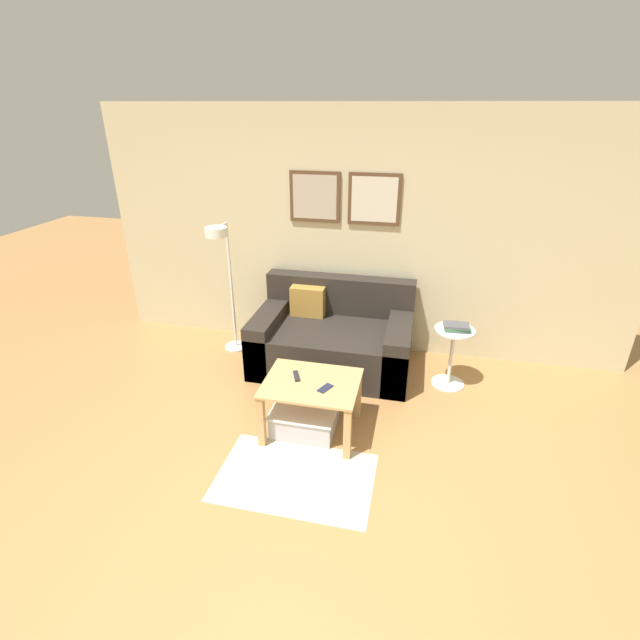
# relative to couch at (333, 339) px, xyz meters

# --- Properties ---
(ground_plane) EXTENTS (16.00, 16.00, 0.00)m
(ground_plane) POSITION_rel_couch_xyz_m (0.19, -2.39, -0.30)
(ground_plane) COLOR #A87542
(wall_back) EXTENTS (5.60, 0.09, 2.55)m
(wall_back) POSITION_rel_couch_xyz_m (0.18, 0.52, 0.98)
(wall_back) COLOR #C6BC93
(wall_back) RESTS_ON ground_plane
(area_rug) EXTENTS (1.16, 0.75, 0.01)m
(area_rug) POSITION_rel_couch_xyz_m (0.06, -1.69, -0.30)
(area_rug) COLOR #C1B299
(area_rug) RESTS_ON ground_plane
(couch) EXTENTS (1.59, 1.00, 0.86)m
(couch) POSITION_rel_couch_xyz_m (0.00, 0.00, 0.00)
(couch) COLOR #28231E
(couch) RESTS_ON ground_plane
(coffee_table) EXTENTS (0.77, 0.62, 0.48)m
(coffee_table) POSITION_rel_couch_xyz_m (0.05, -1.13, 0.08)
(coffee_table) COLOR tan
(coffee_table) RESTS_ON ground_plane
(storage_bin) EXTENTS (0.54, 0.45, 0.22)m
(storage_bin) POSITION_rel_couch_xyz_m (-0.01, -1.13, -0.19)
(storage_bin) COLOR #B2B2B7
(storage_bin) RESTS_ON ground_plane
(floor_lamp) EXTENTS (0.25, 0.48, 1.45)m
(floor_lamp) POSITION_rel_couch_xyz_m (-1.15, -0.03, 0.72)
(floor_lamp) COLOR white
(floor_lamp) RESTS_ON ground_plane
(side_table) EXTENTS (0.38, 0.38, 0.61)m
(side_table) POSITION_rel_couch_xyz_m (1.19, -0.14, 0.07)
(side_table) COLOR silver
(side_table) RESTS_ON ground_plane
(book_stack) EXTENTS (0.25, 0.18, 0.06)m
(book_stack) POSITION_rel_couch_xyz_m (1.21, -0.14, 0.34)
(book_stack) COLOR #4C4C51
(book_stack) RESTS_ON side_table
(remote_control) EXTENTS (0.10, 0.15, 0.02)m
(remote_control) POSITION_rel_couch_xyz_m (-0.09, -1.08, 0.19)
(remote_control) COLOR #232328
(remote_control) RESTS_ON coffee_table
(cell_phone) EXTENTS (0.12, 0.15, 0.01)m
(cell_phone) POSITION_rel_couch_xyz_m (0.18, -1.20, 0.19)
(cell_phone) COLOR #1E2338
(cell_phone) RESTS_ON coffee_table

